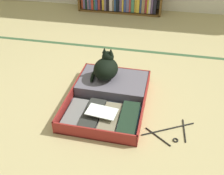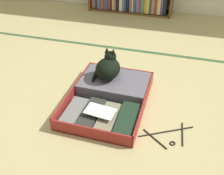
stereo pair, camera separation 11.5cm
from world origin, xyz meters
name	(u,v)px [view 1 (the left image)]	position (x,y,z in m)	size (l,w,h in m)	color
ground_plane	(99,107)	(0.00, 0.00, 0.00)	(10.00, 10.00, 0.00)	tan
tatami_border	(121,49)	(0.00, 1.04, 0.00)	(4.80, 0.05, 0.00)	#325332
open_suitcase	(110,95)	(0.07, 0.12, 0.05)	(0.64, 0.86, 0.11)	maroon
black_cat	(106,68)	(0.00, 0.29, 0.21)	(0.26, 0.28, 0.27)	black
clothes_hanger	(171,133)	(0.60, -0.18, 0.01)	(0.39, 0.30, 0.01)	black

